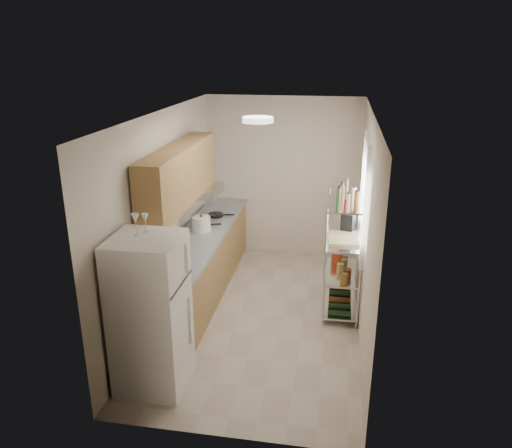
{
  "coord_description": "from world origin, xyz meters",
  "views": [
    {
      "loc": [
        0.89,
        -5.68,
        3.32
      ],
      "look_at": [
        -0.11,
        0.25,
        1.17
      ],
      "focal_mm": 35.0,
      "sensor_mm": 36.0,
      "label": 1
    }
  ],
  "objects_px": {
    "frying_pan_large": "(201,225)",
    "espresso_machine": "(348,221)",
    "rice_cooker": "(201,224)",
    "cutting_board": "(343,238)",
    "refrigerator": "(151,314)"
  },
  "relations": [
    {
      "from": "frying_pan_large",
      "to": "refrigerator",
      "type": "bearing_deg",
      "value": -106.77
    },
    {
      "from": "cutting_board",
      "to": "frying_pan_large",
      "type": "bearing_deg",
      "value": 167.18
    },
    {
      "from": "refrigerator",
      "to": "rice_cooker",
      "type": "height_order",
      "value": "refrigerator"
    },
    {
      "from": "refrigerator",
      "to": "frying_pan_large",
      "type": "xyz_separation_m",
      "value": [
        -0.12,
        2.31,
        0.11
      ]
    },
    {
      "from": "frying_pan_large",
      "to": "cutting_board",
      "type": "bearing_deg",
      "value": -32.57
    },
    {
      "from": "refrigerator",
      "to": "frying_pan_large",
      "type": "height_order",
      "value": "refrigerator"
    },
    {
      "from": "refrigerator",
      "to": "frying_pan_large",
      "type": "relative_size",
      "value": 6.5
    },
    {
      "from": "rice_cooker",
      "to": "espresso_machine",
      "type": "distance_m",
      "value": 2.0
    },
    {
      "from": "frying_pan_large",
      "to": "espresso_machine",
      "type": "relative_size",
      "value": 0.91
    },
    {
      "from": "frying_pan_large",
      "to": "espresso_machine",
      "type": "height_order",
      "value": "espresso_machine"
    },
    {
      "from": "refrigerator",
      "to": "frying_pan_large",
      "type": "distance_m",
      "value": 2.31
    },
    {
      "from": "frying_pan_large",
      "to": "espresso_machine",
      "type": "xyz_separation_m",
      "value": [
        2.05,
        -0.12,
        0.23
      ]
    },
    {
      "from": "cutting_board",
      "to": "espresso_machine",
      "type": "distance_m",
      "value": 0.36
    },
    {
      "from": "refrigerator",
      "to": "cutting_board",
      "type": "relative_size",
      "value": 3.33
    },
    {
      "from": "refrigerator",
      "to": "espresso_machine",
      "type": "relative_size",
      "value": 5.92
    }
  ]
}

